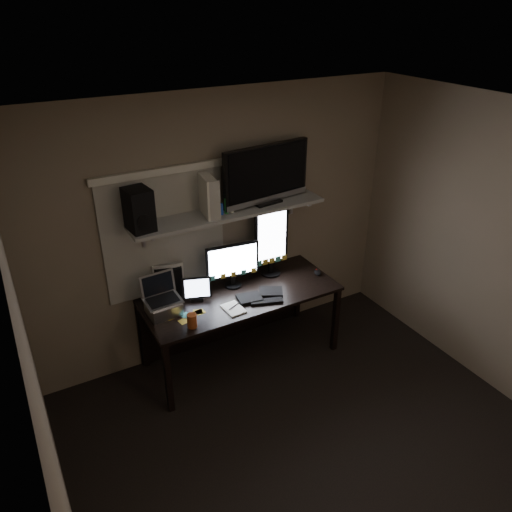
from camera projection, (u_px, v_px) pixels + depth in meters
floor at (328, 461)px, 3.81m from camera, size 3.60×3.60×0.00m
ceiling at (360, 135)px, 2.65m from camera, size 3.60×3.60×0.00m
back_wall at (221, 227)px, 4.62m from camera, size 3.60×0.00×3.60m
left_wall at (49, 433)px, 2.46m from camera, size 0.00×3.60×3.60m
window_blinds at (165, 235)px, 4.35m from camera, size 1.10×0.02×1.10m
desk at (235, 303)px, 4.75m from camera, size 1.80×0.75×0.73m
wall_shelf at (229, 212)px, 4.39m from camera, size 1.80×0.35×0.03m
monitor_landscape at (233, 265)px, 4.59m from camera, size 0.51×0.12×0.44m
monitor_portrait at (271, 242)px, 4.74m from camera, size 0.35×0.08×0.69m
keyboard at (260, 295)px, 4.53m from camera, size 0.48×0.31×0.03m
mouse at (318, 272)px, 4.88m from camera, size 0.09×0.12×0.04m
notepad at (233, 309)px, 4.34m from camera, size 0.17×0.22×0.01m
tablet at (196, 289)px, 4.43m from camera, size 0.28×0.19×0.23m
file_sorter at (169, 280)px, 4.49m from camera, size 0.26×0.17×0.31m
laptop at (163, 297)px, 4.20m from camera, size 0.32×0.26×0.34m
cup at (192, 321)px, 4.09m from camera, size 0.10×0.10×0.12m
sticky_notes at (189, 318)px, 4.22m from camera, size 0.34×0.26×0.00m
tv at (266, 175)px, 4.42m from camera, size 0.90×0.26×0.53m
game_console at (208, 196)px, 4.22m from camera, size 0.13×0.30×0.35m
speaker at (139, 210)px, 3.95m from camera, size 0.21×0.25×0.35m
bottles at (224, 206)px, 4.28m from camera, size 0.23×0.10×0.14m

